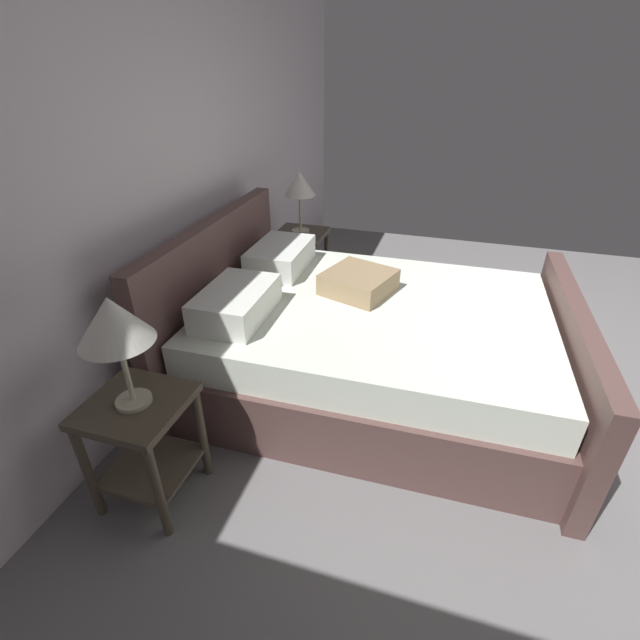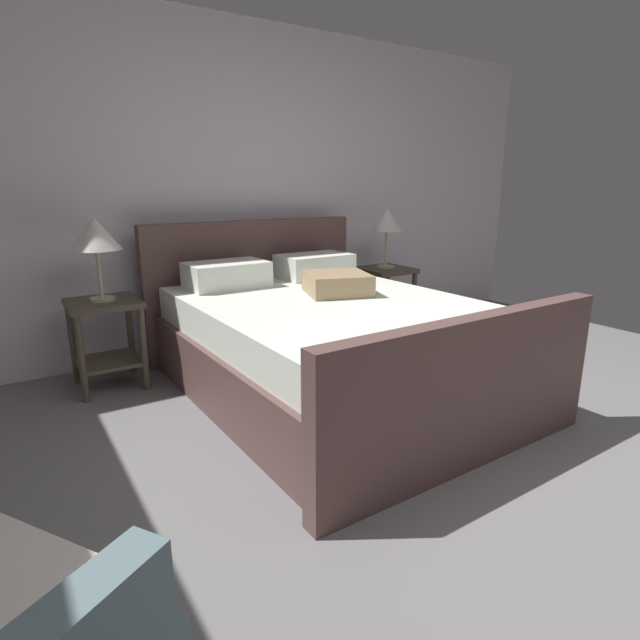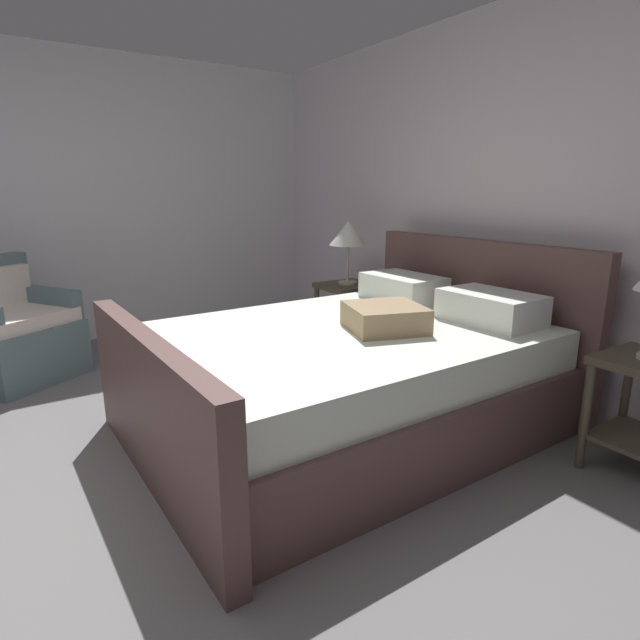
# 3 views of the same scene
# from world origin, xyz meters

# --- Properties ---
(ground_plane) EXTENTS (5.96, 5.90, 0.02)m
(ground_plane) POSITION_xyz_m (0.00, 0.00, -0.01)
(ground_plane) COLOR slate
(wall_back) EXTENTS (6.08, 0.12, 2.57)m
(wall_back) POSITION_xyz_m (0.00, 3.01, 1.28)
(wall_back) COLOR silver
(wall_back) RESTS_ON ground
(bed) EXTENTS (1.83, 2.36, 1.06)m
(bed) POSITION_xyz_m (-0.16, 1.68, 0.34)
(bed) COLOR brown
(bed) RESTS_ON ground
(nightstand_left) EXTENTS (0.44, 0.44, 0.60)m
(nightstand_left) POSITION_xyz_m (-1.38, 2.53, 0.40)
(nightstand_left) COLOR #494031
(nightstand_left) RESTS_ON ground
(table_lamp_left) EXTENTS (0.31, 0.31, 0.54)m
(table_lamp_left) POSITION_xyz_m (-1.38, 2.53, 1.02)
(table_lamp_left) COLOR #B7B293
(table_lamp_left) RESTS_ON nightstand_left
(armchair) EXTENTS (1.00, 1.00, 0.90)m
(armchair) POSITION_xyz_m (-2.21, 0.04, 0.35)
(armchair) COLOR slate
(armchair) RESTS_ON ground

